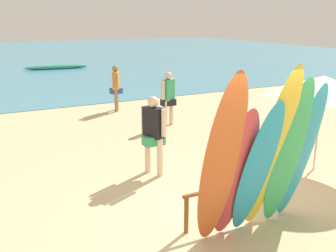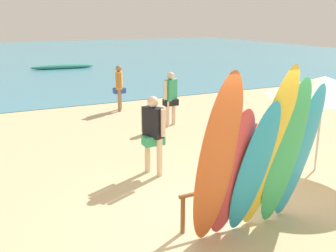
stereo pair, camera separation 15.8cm
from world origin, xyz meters
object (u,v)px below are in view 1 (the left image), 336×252
Objects in this scene: surfboard_green_4 at (287,155)px; beach_chair_red at (249,142)px; surfboard_teal_2 at (257,170)px; distant_boat at (57,67)px; surfboard_rack at (236,192)px; beachgoer_photographing at (153,130)px; beachgoer_near_rack at (116,85)px; surfboard_orange_0 at (221,164)px; surfboard_yellow_3 at (272,152)px; beach_umbrella at (323,86)px; beachgoer_strolling at (168,95)px; surfboard_teal_5 at (301,154)px; surfboard_red_1 at (235,176)px.

beach_chair_red is (1.43, 2.60, -0.77)m from surfboard_green_4.
surfboard_teal_2 reaches higher than distant_boat.
beachgoer_photographing is at bearing 99.62° from surfboard_rack.
surfboard_orange_0 is at bearing -166.86° from beachgoer_near_rack.
surfboard_orange_0 is 0.98× the size of surfboard_yellow_3.
beach_umbrella is at bearing 18.96° from surfboard_rack.
beach_umbrella reaches higher than beachgoer_near_rack.
surfboard_green_4 reaches higher than surfboard_teal_2.
surfboard_teal_2 is (-0.11, -0.58, 0.60)m from surfboard_rack.
distant_boat is (-0.37, 14.59, -0.78)m from beachgoer_strolling.
surfboard_teal_2 is 8.55m from beachgoer_near_rack.
surfboard_teal_2 reaches higher than beachgoer_strolling.
distant_boat is (-0.71, 17.95, -0.29)m from beach_chair_red.
beachgoer_near_rack is 0.68× the size of beach_umbrella.
beach_chair_red is (0.34, -3.36, -0.49)m from beachgoer_strolling.
distant_boat is at bearing 92.34° from surfboard_green_4.
surfboard_green_4 is at bearing -2.49° from surfboard_teal_2.
surfboard_orange_0 is at bearing -179.62° from surfboard_teal_5.
beach_umbrella reaches higher than beach_chair_red.
surfboard_rack is at bearing 44.42° from beachgoer_strolling.
surfboard_yellow_3 is 8.53m from beachgoer_near_rack.
distant_boat is at bearing 82.78° from surfboard_teal_2.
surfboard_yellow_3 reaches higher than beach_chair_red.
beachgoer_photographing is (-1.18, 2.76, -0.20)m from surfboard_teal_5.
beachgoer_photographing is at bearing 109.78° from surfboard_teal_5.
surfboard_teal_5 reaches higher than beach_umbrella.
beach_chair_red is (2.30, 2.55, -0.59)m from surfboard_red_1.
surfboard_red_1 is 3.58m from beach_umbrella.
surfboard_teal_2 is (0.62, 0.02, -0.21)m from surfboard_orange_0.
beach_chair_red is at bearing -146.40° from beachgoer_near_rack.
surfboard_orange_0 is at bearing -165.08° from surfboard_red_1.
surfboard_red_1 is at bearing 16.23° from surfboard_orange_0.
surfboard_orange_0 is 1.61× the size of beachgoer_photographing.
surfboard_teal_2 reaches higher than surfboard_rack.
beachgoer_strolling is at bearing 76.86° from surfboard_yellow_3.
surfboard_green_4 is at bearing -159.08° from beachgoer_near_rack.
surfboard_yellow_3 is at bearing -75.83° from surfboard_rack.
surfboard_teal_2 is (0.32, -0.06, 0.05)m from surfboard_red_1.
surfboard_yellow_3 is (0.57, -0.06, 0.27)m from surfboard_red_1.
surfboard_green_4 is 0.36m from surfboard_teal_5.
beachgoer_photographing is 17.81m from distant_boat.
surfboard_orange_0 is 2.90m from beachgoer_photographing.
beachgoer_photographing reaches higher than surfboard_rack.
beachgoer_photographing is at bearing 91.86° from surfboard_teal_2.
surfboard_rack is at bearing 75.56° from surfboard_teal_2.
surfboard_green_4 is at bearing -51.69° from surfboard_rack.
surfboard_teal_5 is at bearing 1.63° from surfboard_teal_2.
surfboard_green_4 is 2.99× the size of beach_chair_red.
surfboard_orange_0 is 3.84m from beach_umbrella.
surfboard_red_1 is (-0.43, -0.51, 0.56)m from surfboard_rack.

